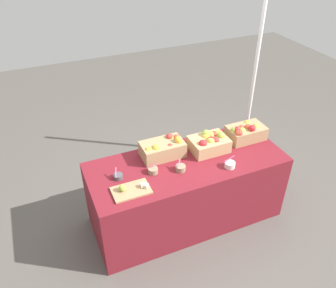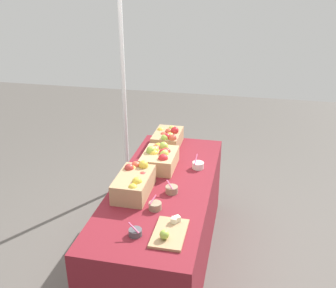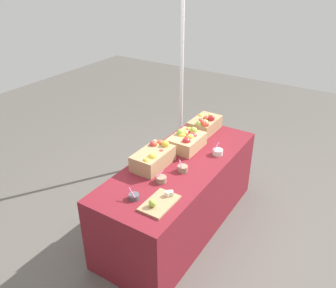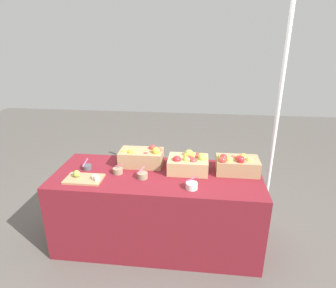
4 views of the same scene
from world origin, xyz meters
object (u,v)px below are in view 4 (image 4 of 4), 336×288
(cutting_board_front, at_px, (84,178))
(sample_bowl_extra, at_px, (142,175))
(sample_bowl_near, at_px, (192,186))
(sample_bowl_mid, at_px, (87,167))
(sample_bowl_far, at_px, (118,171))
(apple_crate_middle, at_px, (189,163))
(tent_pole, at_px, (277,117))
(apple_crate_right, at_px, (142,157))
(apple_crate_left, at_px, (236,164))

(cutting_board_front, relative_size, sample_bowl_extra, 3.20)
(sample_bowl_near, bearing_deg, sample_bowl_extra, 162.76)
(sample_bowl_mid, bearing_deg, sample_bowl_far, -9.30)
(sample_bowl_far, bearing_deg, sample_bowl_extra, -15.69)
(apple_crate_middle, bearing_deg, tent_pole, 33.70)
(apple_crate_middle, height_order, sample_bowl_extra, apple_crate_middle)
(apple_crate_middle, distance_m, tent_pole, 1.11)
(apple_crate_right, distance_m, sample_bowl_near, 0.65)
(sample_bowl_extra, bearing_deg, tent_pole, 31.16)
(sample_bowl_far, height_order, sample_bowl_extra, sample_bowl_extra)
(sample_bowl_far, bearing_deg, cutting_board_front, -149.26)
(cutting_board_front, height_order, sample_bowl_mid, sample_bowl_mid)
(apple_crate_right, distance_m, cutting_board_front, 0.58)
(sample_bowl_near, relative_size, tent_pole, 0.05)
(apple_crate_middle, relative_size, sample_bowl_far, 3.94)
(tent_pole, bearing_deg, sample_bowl_far, -155.11)
(apple_crate_middle, xyz_separation_m, cutting_board_front, (-0.91, -0.28, -0.07))
(apple_crate_left, relative_size, cutting_board_front, 1.18)
(sample_bowl_mid, bearing_deg, apple_crate_middle, 4.10)
(apple_crate_left, distance_m, apple_crate_right, 0.89)
(apple_crate_right, height_order, tent_pole, tent_pole)
(apple_crate_middle, bearing_deg, sample_bowl_far, -169.45)
(cutting_board_front, bearing_deg, sample_bowl_near, -2.90)
(sample_bowl_far, relative_size, tent_pole, 0.04)
(apple_crate_right, relative_size, cutting_board_front, 1.27)
(apple_crate_middle, xyz_separation_m, apple_crate_right, (-0.46, 0.09, -0.00))
(cutting_board_front, relative_size, sample_bowl_near, 2.88)
(apple_crate_left, xyz_separation_m, apple_crate_middle, (-0.43, -0.02, 0.00))
(sample_bowl_far, distance_m, tent_pole, 1.73)
(sample_bowl_extra, bearing_deg, apple_crate_middle, 25.09)
(apple_crate_middle, xyz_separation_m, sample_bowl_near, (0.04, -0.33, -0.06))
(sample_bowl_extra, bearing_deg, sample_bowl_near, -17.24)
(apple_crate_left, bearing_deg, apple_crate_middle, -177.29)
(sample_bowl_extra, distance_m, tent_pole, 1.55)
(cutting_board_front, bearing_deg, apple_crate_left, 12.52)
(apple_crate_left, relative_size, sample_bowl_mid, 3.99)
(apple_crate_right, height_order, sample_bowl_near, apple_crate_right)
(sample_bowl_extra, relative_size, tent_pole, 0.04)
(sample_bowl_near, relative_size, sample_bowl_mid, 1.17)
(cutting_board_front, xyz_separation_m, sample_bowl_near, (0.95, -0.05, 0.01))
(apple_crate_right, relative_size, sample_bowl_extra, 4.05)
(apple_crate_middle, relative_size, tent_pole, 0.16)
(tent_pole, bearing_deg, sample_bowl_mid, -160.35)
(apple_crate_right, relative_size, sample_bowl_mid, 4.27)
(sample_bowl_mid, distance_m, sample_bowl_far, 0.32)
(apple_crate_left, height_order, sample_bowl_far, apple_crate_left)
(sample_bowl_mid, relative_size, sample_bowl_extra, 0.95)
(cutting_board_front, xyz_separation_m, sample_bowl_extra, (0.51, 0.09, 0.01))
(apple_crate_left, height_order, apple_crate_middle, apple_crate_left)
(cutting_board_front, height_order, sample_bowl_extra, sample_bowl_extra)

